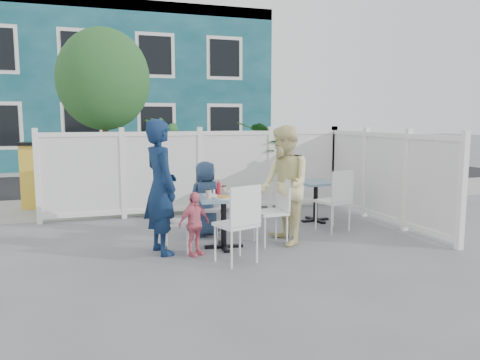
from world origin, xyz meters
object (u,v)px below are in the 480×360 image
object	(u,v)px
boy	(206,199)
chair_right	(276,206)
spare_table	(316,190)
chair_near	(240,218)
chair_back	(208,203)
man	(161,187)
main_table	(224,208)
utility_cabinet	(41,177)
woman	(284,185)
toddler	(194,224)
chair_left	(171,217)

from	to	relation	value
boy	chair_right	bearing A→B (deg)	124.20
spare_table	chair_near	xyz separation A→B (m)	(-2.07, -1.95, 0.03)
chair_back	man	world-z (taller)	man
chair_back	main_table	bearing A→B (deg)	112.37
utility_cabinet	woman	world-z (taller)	woman
spare_table	chair_right	bearing A→B (deg)	-136.96
man	spare_table	bearing A→B (deg)	-81.83
spare_table	woman	size ratio (longest dim) A/B	0.44
chair_right	man	bearing A→B (deg)	86.04
main_table	toddler	world-z (taller)	toddler
toddler	spare_table	bearing A→B (deg)	2.59
spare_table	toddler	size ratio (longest dim) A/B	0.89
woman	toddler	bearing A→B (deg)	-82.34
main_table	spare_table	xyz separation A→B (m)	(2.06, 1.18, -0.02)
chair_left	spare_table	bearing A→B (deg)	125.04
chair_near	chair_back	bearing A→B (deg)	73.02
spare_table	chair_right	world-z (taller)	chair_right
spare_table	toddler	bearing A→B (deg)	-151.08
main_table	chair_near	distance (m)	0.78
utility_cabinet	woman	xyz separation A→B (m)	(3.65, -4.14, 0.22)
chair_right	chair_back	xyz separation A→B (m)	(-0.83, 0.80, -0.05)
main_table	spare_table	size ratio (longest dim) A/B	1.02
chair_near	toddler	bearing A→B (deg)	112.58
woman	toddler	xyz separation A→B (m)	(-1.39, -0.17, -0.44)
chair_back	woman	world-z (taller)	woman
main_table	chair_right	bearing A→B (deg)	0.30
chair_right	man	distance (m)	1.72
utility_cabinet	chair_left	xyz separation A→B (m)	(2.00, -4.02, -0.16)
spare_table	boy	size ratio (longest dim) A/B	0.65
chair_near	toddler	distance (m)	0.74
spare_table	chair_near	world-z (taller)	chair_near
toddler	boy	bearing A→B (deg)	41.66
main_table	chair_right	size ratio (longest dim) A/B	0.81
spare_table	woman	world-z (taller)	woman
chair_left	chair_near	bearing A→B (deg)	54.47
chair_left	toddler	distance (m)	0.40
chair_left	chair_near	world-z (taller)	chair_near
spare_table	chair_near	size ratio (longest dim) A/B	0.76
man	toddler	world-z (taller)	man
main_table	chair_back	xyz separation A→B (m)	(-0.03, 0.81, -0.06)
chair_back	chair_near	size ratio (longest dim) A/B	0.87
utility_cabinet	chair_left	world-z (taller)	utility_cabinet
woman	main_table	bearing A→B (deg)	-92.71
chair_right	chair_near	world-z (taller)	chair_near
chair_right	chair_back	size ratio (longest dim) A/B	1.09
boy	main_table	bearing A→B (deg)	81.16
spare_table	man	world-z (taller)	man
chair_left	boy	xyz separation A→B (m)	(0.67, 0.72, 0.10)
chair_back	boy	bearing A→B (deg)	46.44
chair_right	toddler	xyz separation A→B (m)	(-1.28, -0.23, -0.13)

